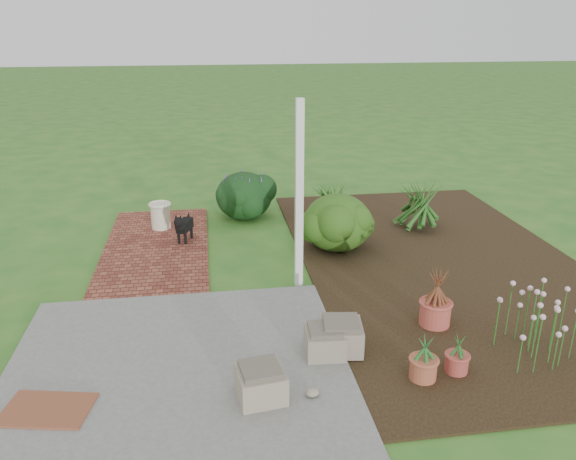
{
  "coord_description": "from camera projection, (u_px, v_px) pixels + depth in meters",
  "views": [
    {
      "loc": [
        -0.85,
        -6.66,
        3.39
      ],
      "look_at": [
        0.2,
        0.4,
        0.7
      ],
      "focal_mm": 35.0,
      "sensor_mm": 36.0,
      "label": 1
    }
  ],
  "objects": [
    {
      "name": "ground",
      "position": [
        278.0,
        290.0,
        7.47
      ],
      "size": [
        80.0,
        80.0,
        0.0
      ],
      "primitive_type": "plane",
      "color": "#286821",
      "rests_on": "ground"
    },
    {
      "name": "concrete_patio",
      "position": [
        178.0,
        374.0,
        5.67
      ],
      "size": [
        3.5,
        3.5,
        0.04
      ],
      "primitive_type": "cube",
      "color": "slate",
      "rests_on": "ground"
    },
    {
      "name": "brick_path",
      "position": [
        157.0,
        247.0,
        8.85
      ],
      "size": [
        1.6,
        3.5,
        0.04
      ],
      "primitive_type": "cube",
      "color": "maroon",
      "rests_on": "ground"
    },
    {
      "name": "garden_bed",
      "position": [
        441.0,
        263.0,
        8.27
      ],
      "size": [
        4.0,
        7.0,
        0.03
      ],
      "primitive_type": "cube",
      "color": "black",
      "rests_on": "ground"
    },
    {
      "name": "veranda_post",
      "position": [
        299.0,
        198.0,
        7.17
      ],
      "size": [
        0.1,
        0.1,
        2.5
      ],
      "primitive_type": "cube",
      "color": "white",
      "rests_on": "ground"
    },
    {
      "name": "stone_trough_near",
      "position": [
        261.0,
        384.0,
        5.25
      ],
      "size": [
        0.49,
        0.49,
        0.29
      ],
      "primitive_type": "cube",
      "rotation": [
        0.0,
        0.0,
        0.14
      ],
      "color": "gray",
      "rests_on": "concrete_patio"
    },
    {
      "name": "stone_trough_mid",
      "position": [
        341.0,
        337.0,
        6.02
      ],
      "size": [
        0.51,
        0.51,
        0.3
      ],
      "primitive_type": "cube",
      "rotation": [
        0.0,
        0.0,
        -0.14
      ],
      "color": "gray",
      "rests_on": "concrete_patio"
    },
    {
      "name": "stone_trough_far",
      "position": [
        325.0,
        342.0,
        5.94
      ],
      "size": [
        0.43,
        0.43,
        0.27
      ],
      "primitive_type": "cube",
      "rotation": [
        0.0,
        0.0,
        -0.06
      ],
      "color": "#78745B",
      "rests_on": "concrete_patio"
    },
    {
      "name": "coir_doormat",
      "position": [
        47.0,
        409.0,
        5.11
      ],
      "size": [
        0.87,
        0.65,
        0.02
      ],
      "primitive_type": "cube",
      "rotation": [
        0.0,
        0.0,
        -0.2
      ],
      "color": "brown",
      "rests_on": "concrete_patio"
    },
    {
      "name": "black_dog",
      "position": [
        183.0,
        225.0,
        8.9
      ],
      "size": [
        0.29,
        0.53,
        0.47
      ],
      "rotation": [
        0.0,
        0.0,
        -0.36
      ],
      "color": "black",
      "rests_on": "brick_path"
    },
    {
      "name": "cream_ceramic_urn",
      "position": [
        161.0,
        216.0,
        9.52
      ],
      "size": [
        0.33,
        0.33,
        0.43
      ],
      "primitive_type": "cylinder",
      "rotation": [
        0.0,
        0.0,
        0.02
      ],
      "color": "beige",
      "rests_on": "brick_path"
    },
    {
      "name": "evergreen_shrub",
      "position": [
        337.0,
        221.0,
        8.62
      ],
      "size": [
        1.15,
        1.15,
        0.89
      ],
      "primitive_type": "ellipsoid",
      "rotation": [
        0.0,
        0.0,
        -0.1
      ],
      "color": "#0E380B",
      "rests_on": "garden_bed"
    },
    {
      "name": "agapanthus_clump_back",
      "position": [
        419.0,
        200.0,
        9.48
      ],
      "size": [
        1.43,
        1.43,
        0.99
      ],
      "primitive_type": null,
      "rotation": [
        0.0,
        0.0,
        0.37
      ],
      "color": "#0E4012",
      "rests_on": "garden_bed"
    },
    {
      "name": "agapanthus_clump_front",
      "position": [
        331.0,
        198.0,
        9.91
      ],
      "size": [
        0.99,
        0.99,
        0.79
      ],
      "primitive_type": null,
      "rotation": [
        0.0,
        0.0,
        0.11
      ],
      "color": "#0F3C0B",
      "rests_on": "garden_bed"
    },
    {
      "name": "pink_flower_patch",
      "position": [
        548.0,
        327.0,
        5.85
      ],
      "size": [
        1.22,
        1.22,
        0.68
      ],
      "primitive_type": null,
      "rotation": [
        0.0,
        0.0,
        -0.16
      ],
      "color": "#113D0F",
      "rests_on": "garden_bed"
    },
    {
      "name": "terracotta_pot_bronze",
      "position": [
        435.0,
        313.0,
        6.54
      ],
      "size": [
        0.4,
        0.4,
        0.29
      ],
      "primitive_type": "cylinder",
      "rotation": [
        0.0,
        0.0,
        -0.13
      ],
      "color": "#B3493C",
      "rests_on": "garden_bed"
    },
    {
      "name": "terracotta_pot_small_left",
      "position": [
        423.0,
        368.0,
        5.56
      ],
      "size": [
        0.36,
        0.36,
        0.22
      ],
      "primitive_type": "cylinder",
      "rotation": [
        0.0,
        0.0,
        -0.43
      ],
      "color": "#A75438",
      "rests_on": "garden_bed"
    },
    {
      "name": "terracotta_pot_small_right",
      "position": [
        457.0,
        363.0,
        5.67
      ],
      "size": [
        0.24,
        0.24,
        0.2
      ],
      "primitive_type": "cylinder",
      "rotation": [
        0.0,
        0.0,
        -0.03
      ],
      "color": "#A64138",
      "rests_on": "garden_bed"
    },
    {
      "name": "purple_flowering_bush",
      "position": [
        244.0,
        194.0,
        10.09
      ],
      "size": [
        1.21,
        1.21,
        0.86
      ],
      "primitive_type": "ellipsoid",
      "rotation": [
        0.0,
        0.0,
        -0.22
      ],
      "color": "black",
      "rests_on": "ground"
    }
  ]
}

